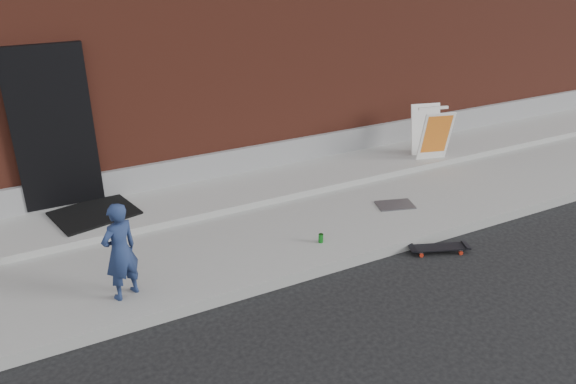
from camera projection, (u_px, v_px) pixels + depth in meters
ground at (328, 274)px, 6.87m from camera, size 80.00×80.00×0.00m
sidewalk at (274, 219)px, 8.04m from camera, size 20.00×3.00×0.15m
apron at (249, 188)px, 8.72m from camera, size 20.00×1.20×0.10m
building at (155, 4)px, 11.46m from camera, size 20.00×8.10×5.00m
child at (120, 251)px, 5.98m from camera, size 0.48×0.41×1.13m
skateboard at (439, 248)px, 7.31m from camera, size 0.78×0.46×0.09m
pizza_sign at (431, 132)px, 9.63m from camera, size 0.68×0.75×0.89m
soda_can at (321, 238)px, 7.26m from camera, size 0.07×0.07×0.12m
doormat at (94, 213)px, 7.79m from camera, size 1.21×1.06×0.03m
utility_plate at (395, 205)px, 8.27m from camera, size 0.61×0.48×0.02m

